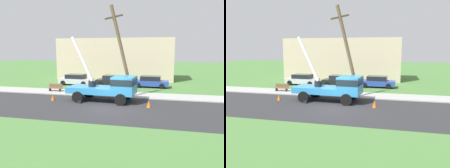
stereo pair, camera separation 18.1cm
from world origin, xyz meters
TOP-DOWN VIEW (x-y plane):
  - ground_plane at (0.00, 12.00)m, footprint 120.00×120.00m
  - road_asphalt at (0.00, 0.00)m, footprint 80.00×8.12m
  - sidewalk_strip at (0.00, 5.53)m, footprint 80.00×2.94m
  - utility_truck at (-0.51, 2.42)m, footprint 6.75×3.21m
  - leaning_utility_pole at (0.22, 4.07)m, footprint 2.66×1.91m
  - traffic_cone_ahead at (3.08, 1.00)m, footprint 0.36×0.36m
  - traffic_cone_behind at (-5.86, 1.64)m, footprint 0.36×0.36m
  - parked_sedan_silver at (-7.36, 10.98)m, footprint 4.48×2.16m
  - parked_sedan_black at (-2.17, 10.89)m, footprint 4.53×2.25m
  - parked_sedan_blue at (2.53, 11.27)m, footprint 4.47×2.14m
  - park_bench at (-7.64, 5.60)m, footprint 1.60×0.45m
  - lowrise_building_backdrop at (-3.53, 18.80)m, footprint 18.00×6.00m

SIDE VIEW (x-z plane):
  - ground_plane at x=0.00m, z-range 0.00..0.00m
  - road_asphalt at x=0.00m, z-range 0.00..0.01m
  - sidewalk_strip at x=0.00m, z-range 0.00..0.10m
  - traffic_cone_ahead at x=3.08m, z-range 0.00..0.56m
  - traffic_cone_behind at x=-5.86m, z-range 0.00..0.56m
  - park_bench at x=-7.64m, z-range 0.01..0.91m
  - parked_sedan_silver at x=-7.36m, z-range 0.00..1.42m
  - parked_sedan_black at x=-2.17m, z-range 0.00..1.42m
  - parked_sedan_blue at x=2.53m, z-range 0.00..1.42m
  - utility_truck at x=-0.51m, z-range -1.58..4.40m
  - lowrise_building_backdrop at x=-3.53m, z-range 0.00..6.40m
  - leaning_utility_pole at x=0.22m, z-range 0.12..8.91m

